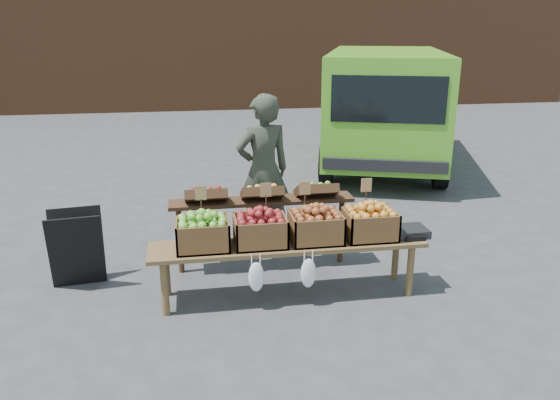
{
  "coord_description": "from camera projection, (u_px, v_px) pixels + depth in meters",
  "views": [
    {
      "loc": [
        -0.76,
        -4.41,
        2.61
      ],
      "look_at": [
        0.12,
        0.97,
        0.85
      ],
      "focal_mm": 35.0,
      "sensor_mm": 36.0,
      "label": 1
    }
  ],
  "objects": [
    {
      "name": "crate_russet_pears",
      "position": [
        260.0,
        231.0,
        5.25
      ],
      "size": [
        0.5,
        0.4,
        0.28
      ],
      "primitive_type": null,
      "color": "maroon",
      "rests_on": "display_bench"
    },
    {
      "name": "back_table",
      "position": [
        262.0,
        223.0,
        6.01
      ],
      "size": [
        2.1,
        0.44,
        1.04
      ],
      "primitive_type": null,
      "color": "#3A2415",
      "rests_on": "ground"
    },
    {
      "name": "crate_golden_apples",
      "position": [
        203.0,
        234.0,
        5.17
      ],
      "size": [
        0.5,
        0.4,
        0.28
      ],
      "primitive_type": null,
      "color": "#439C22",
      "rests_on": "display_bench"
    },
    {
      "name": "chalkboard_sign",
      "position": [
        77.0,
        248.0,
        5.63
      ],
      "size": [
        0.57,
        0.36,
        0.81
      ],
      "primitive_type": null,
      "rotation": [
        0.0,
        0.0,
        0.13
      ],
      "color": "black",
      "rests_on": "ground"
    },
    {
      "name": "crate_green_apples",
      "position": [
        370.0,
        224.0,
        5.42
      ],
      "size": [
        0.5,
        0.4,
        0.28
      ],
      "primitive_type": null,
      "color": "#AF8C1C",
      "rests_on": "display_bench"
    },
    {
      "name": "crate_red_apples",
      "position": [
        316.0,
        228.0,
        5.34
      ],
      "size": [
        0.5,
        0.4,
        0.28
      ],
      "primitive_type": null,
      "color": "#9F5125",
      "rests_on": "display_bench"
    },
    {
      "name": "weighing_scale",
      "position": [
        410.0,
        231.0,
        5.52
      ],
      "size": [
        0.34,
        0.3,
        0.08
      ],
      "primitive_type": "cube",
      "color": "black",
      "rests_on": "display_bench"
    },
    {
      "name": "display_bench",
      "position": [
        288.0,
        269.0,
        5.43
      ],
      "size": [
        2.7,
        0.56,
        0.57
      ],
      "primitive_type": null,
      "color": "brown",
      "rests_on": "ground"
    },
    {
      "name": "delivery_van",
      "position": [
        384.0,
        109.0,
        10.34
      ],
      "size": [
        3.6,
        5.23,
        2.14
      ],
      "primitive_type": null,
      "rotation": [
        0.0,
        0.0,
        -0.32
      ],
      "color": "#56A825",
      "rests_on": "ground"
    },
    {
      "name": "vendor",
      "position": [
        263.0,
        171.0,
        6.56
      ],
      "size": [
        0.76,
        0.6,
        1.85
      ],
      "primitive_type": "imported",
      "rotation": [
        0.0,
        0.0,
        3.39
      ],
      "color": "#2F3628",
      "rests_on": "ground"
    },
    {
      "name": "ground",
      "position": [
        284.0,
        319.0,
        5.06
      ],
      "size": [
        80.0,
        80.0,
        0.0
      ],
      "primitive_type": "plane",
      "color": "#3E3E40"
    }
  ]
}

